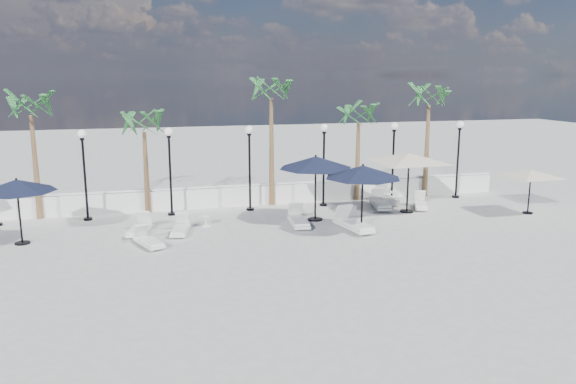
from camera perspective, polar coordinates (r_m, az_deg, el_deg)
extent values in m
plane|color=#A0A19B|center=(19.51, -0.17, -6.19)|extent=(100.00, 100.00, 0.00)
cube|color=silver|center=(26.47, -4.29, -0.41)|extent=(26.00, 0.30, 0.90)
cube|color=silver|center=(26.37, -4.30, 0.70)|extent=(26.00, 0.12, 0.08)
cylinder|color=black|center=(25.27, -19.65, -2.59)|extent=(0.36, 0.36, 0.10)
cylinder|color=black|center=(24.93, -19.91, 1.20)|extent=(0.10, 0.10, 3.50)
cylinder|color=black|center=(24.69, -20.19, 5.08)|extent=(0.18, 0.18, 0.10)
sphere|color=white|center=(24.67, -20.22, 5.57)|extent=(0.36, 0.36, 0.36)
cylinder|color=black|center=(25.20, -11.70, -2.18)|extent=(0.36, 0.36, 0.10)
cylinder|color=black|center=(24.85, -11.86, 1.63)|extent=(0.10, 0.10, 3.50)
cylinder|color=black|center=(24.62, -12.03, 5.53)|extent=(0.18, 0.18, 0.10)
sphere|color=white|center=(24.59, -12.05, 6.01)|extent=(0.36, 0.36, 0.36)
cylinder|color=black|center=(25.60, -3.86, -1.74)|extent=(0.36, 0.36, 0.10)
cylinder|color=black|center=(25.26, -3.91, 2.02)|extent=(0.10, 0.10, 3.50)
cylinder|color=black|center=(25.03, -3.97, 5.85)|extent=(0.18, 0.18, 0.10)
sphere|color=white|center=(25.01, -3.97, 6.33)|extent=(0.36, 0.36, 0.36)
cylinder|color=black|center=(26.47, 3.60, -1.28)|extent=(0.36, 0.36, 0.10)
cylinder|color=black|center=(26.14, 3.65, 2.35)|extent=(0.10, 0.10, 3.50)
cylinder|color=black|center=(25.92, 3.70, 6.06)|extent=(0.18, 0.18, 0.10)
sphere|color=white|center=(25.90, 3.70, 6.52)|extent=(0.36, 0.36, 0.36)
cylinder|color=black|center=(27.76, 10.47, -0.85)|extent=(0.36, 0.36, 0.10)
cylinder|color=black|center=(27.44, 10.60, 2.62)|extent=(0.10, 0.10, 3.50)
cylinder|color=black|center=(27.23, 10.74, 6.15)|extent=(0.18, 0.18, 0.10)
sphere|color=white|center=(27.21, 10.76, 6.59)|extent=(0.36, 0.36, 0.36)
cylinder|color=black|center=(29.40, 16.66, -0.44)|extent=(0.36, 0.36, 0.10)
cylinder|color=black|center=(29.11, 16.85, 2.83)|extent=(0.10, 0.10, 3.50)
cylinder|color=black|center=(28.91, 17.05, 6.16)|extent=(0.18, 0.18, 0.10)
sphere|color=white|center=(28.89, 17.08, 6.57)|extent=(0.36, 0.36, 0.36)
cone|color=brown|center=(25.90, -24.25, 2.25)|extent=(0.28, 0.28, 4.40)
cone|color=brown|center=(25.60, -14.20, 1.93)|extent=(0.28, 0.28, 3.60)
cone|color=brown|center=(26.17, -1.68, 4.04)|extent=(0.28, 0.28, 5.00)
cone|color=brown|center=(27.54, 7.08, 3.08)|extent=(0.28, 0.28, 3.80)
cone|color=brown|center=(29.06, 13.90, 4.07)|extent=(0.28, 0.28, 4.60)
cube|color=white|center=(22.46, -14.87, -3.79)|extent=(1.04, 1.86, 0.10)
cube|color=white|center=(22.21, -15.04, -3.69)|extent=(0.85, 1.30, 0.10)
cube|color=white|center=(23.05, -14.45, -2.47)|extent=(0.65, 0.55, 0.55)
cube|color=white|center=(22.13, -10.89, -3.86)|extent=(0.91, 1.74, 0.09)
cube|color=white|center=(21.89, -10.98, -3.77)|extent=(0.75, 1.21, 0.09)
cube|color=white|center=(22.69, -10.67, -2.60)|extent=(0.59, 0.50, 0.52)
cube|color=white|center=(20.78, -13.95, -5.04)|extent=(1.12, 1.72, 0.09)
cube|color=white|center=(20.56, -13.72, -4.93)|extent=(0.89, 1.21, 0.09)
cube|color=white|center=(21.28, -14.70, -3.77)|extent=(0.62, 0.55, 0.51)
cube|color=white|center=(22.86, 1.09, -3.09)|extent=(0.84, 1.97, 0.10)
cube|color=white|center=(22.59, 1.20, -2.97)|extent=(0.74, 1.35, 0.10)
cube|color=white|center=(23.51, 0.77, -1.71)|extent=(0.65, 0.52, 0.60)
cube|color=white|center=(22.35, 6.69, -3.48)|extent=(1.07, 2.18, 0.11)
cube|color=white|center=(22.09, 7.08, -3.34)|extent=(0.90, 1.50, 0.11)
cube|color=white|center=(22.94, 5.60, -1.98)|extent=(0.73, 0.60, 0.65)
cube|color=white|center=(26.57, 13.29, -1.34)|extent=(1.18, 1.77, 0.09)
cube|color=white|center=(26.32, 13.34, -1.24)|extent=(0.93, 1.25, 0.09)
cube|color=white|center=(27.16, 13.21, -0.33)|extent=(0.64, 0.57, 0.53)
cube|color=white|center=(26.20, 9.39, -1.31)|extent=(1.07, 2.06, 0.11)
cube|color=white|center=(25.92, 9.52, -1.20)|extent=(0.89, 1.43, 0.11)
cube|color=white|center=(26.87, 9.09, -0.12)|extent=(0.70, 0.59, 0.61)
cube|color=white|center=(27.30, 9.96, -0.81)|extent=(0.76, 2.00, 0.11)
cube|color=white|center=(27.03, 10.18, -0.68)|extent=(0.69, 1.36, 0.11)
cube|color=white|center=(27.94, 9.39, 0.33)|extent=(0.64, 0.50, 0.61)
cylinder|color=white|center=(23.10, -8.34, -3.43)|extent=(0.34, 0.34, 0.03)
cylinder|color=white|center=(23.05, -8.35, -2.97)|extent=(0.05, 0.05, 0.41)
cylinder|color=white|center=(23.00, -8.37, -2.45)|extent=(0.44, 0.44, 0.03)
cylinder|color=white|center=(27.50, 10.72, -1.05)|extent=(0.42, 0.42, 0.03)
cylinder|color=white|center=(27.44, 10.73, -0.56)|extent=(0.06, 0.06, 0.51)
cylinder|color=white|center=(27.39, 10.76, -0.02)|extent=(0.55, 0.55, 0.03)
cylinder|color=black|center=(22.69, -25.37, -4.70)|extent=(0.53, 0.53, 0.06)
cylinder|color=black|center=(22.42, -25.62, -1.90)|extent=(0.07, 0.07, 2.34)
cone|color=black|center=(22.22, -25.85, 0.60)|extent=(2.76, 2.76, 0.43)
sphere|color=black|center=(22.18, -25.90, 1.20)|extent=(0.08, 0.08, 0.08)
cylinder|color=black|center=(23.84, 2.77, -2.78)|extent=(0.62, 0.62, 0.07)
cylinder|color=black|center=(23.55, 2.80, 0.29)|extent=(0.08, 0.08, 2.67)
cone|color=black|center=(23.35, 2.83, 3.03)|extent=(3.12, 3.12, 0.50)
sphere|color=black|center=(23.31, 2.84, 3.70)|extent=(0.09, 0.09, 0.09)
cylinder|color=black|center=(22.33, 7.45, -3.88)|extent=(0.60, 0.60, 0.06)
cylinder|color=black|center=(22.03, 7.54, -0.74)|extent=(0.07, 0.07, 2.57)
cone|color=black|center=(21.82, 7.62, 2.06)|extent=(3.00, 3.00, 0.48)
sphere|color=black|center=(21.78, 7.64, 2.75)|extent=(0.09, 0.09, 0.09)
cylinder|color=black|center=(25.75, 11.97, -1.93)|extent=(0.60, 0.60, 0.07)
cylinder|color=black|center=(25.48, 12.09, 0.89)|extent=(0.08, 0.08, 2.64)
pyramid|color=#C4B59B|center=(25.27, 12.22, 3.89)|extent=(5.85, 5.85, 0.40)
cylinder|color=black|center=(27.12, 23.16, -1.96)|extent=(0.45, 0.45, 0.05)
cylinder|color=black|center=(26.93, 23.32, -0.01)|extent=(0.06, 0.06, 1.94)
pyramid|color=#C4B59B|center=(26.76, 23.49, 2.07)|extent=(4.21, 4.21, 0.30)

